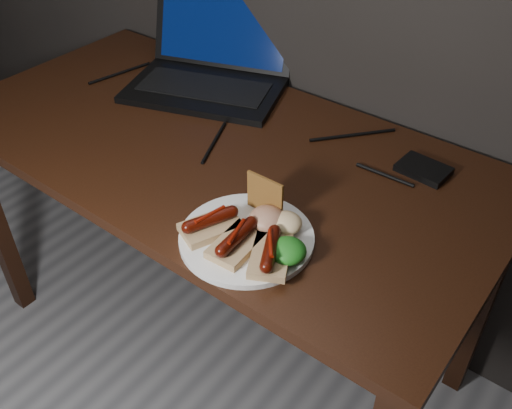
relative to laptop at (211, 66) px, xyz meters
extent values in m
cube|color=black|center=(0.21, -0.23, -0.07)|extent=(1.40, 0.70, 0.03)
cube|color=black|center=(-0.44, 0.07, -0.44)|extent=(0.05, 0.05, 0.72)
cube|color=black|center=(0.86, 0.07, -0.44)|extent=(0.05, 0.05, 0.72)
cube|color=black|center=(0.02, -0.06, -0.04)|extent=(0.48, 0.38, 0.02)
cube|color=black|center=(0.02, -0.06, -0.03)|extent=(0.38, 0.25, 0.00)
cube|color=black|center=(-0.04, 0.10, 0.08)|extent=(0.42, 0.23, 0.23)
cube|color=#061843|center=(-0.04, 0.10, 0.08)|extent=(0.38, 0.20, 0.20)
cube|color=black|center=(0.66, -0.03, -0.05)|extent=(0.12, 0.09, 0.02)
cylinder|color=black|center=(0.21, -0.23, -0.05)|extent=(0.08, 0.17, 0.01)
cylinder|color=black|center=(0.46, 0.00, -0.05)|extent=(0.15, 0.17, 0.01)
cylinder|color=black|center=(0.60, -0.10, -0.05)|extent=(0.14, 0.01, 0.01)
cylinder|color=black|center=(-0.25, -0.12, -0.05)|extent=(0.05, 0.20, 0.01)
cylinder|color=white|center=(0.48, -0.45, -0.05)|extent=(0.28, 0.28, 0.01)
cube|color=tan|center=(0.42, -0.49, -0.03)|extent=(0.11, 0.13, 0.02)
cylinder|color=#521205|center=(0.42, -0.49, -0.01)|extent=(0.06, 0.10, 0.02)
sphere|color=#521205|center=(0.40, -0.53, -0.01)|extent=(0.03, 0.02, 0.02)
sphere|color=#521205|center=(0.44, -0.44, -0.01)|extent=(0.03, 0.02, 0.02)
cylinder|color=#690F05|center=(0.42, -0.49, 0.00)|extent=(0.02, 0.07, 0.01)
cube|color=tan|center=(0.49, -0.49, -0.03)|extent=(0.08, 0.12, 0.02)
cylinder|color=#521205|center=(0.49, -0.49, -0.01)|extent=(0.03, 0.10, 0.02)
sphere|color=#521205|center=(0.49, -0.54, -0.01)|extent=(0.03, 0.02, 0.02)
sphere|color=#521205|center=(0.49, -0.44, -0.01)|extent=(0.03, 0.02, 0.02)
cylinder|color=#690F05|center=(0.49, -0.49, 0.00)|extent=(0.03, 0.07, 0.01)
cube|color=tan|center=(0.56, -0.48, -0.03)|extent=(0.12, 0.13, 0.02)
cylinder|color=#521205|center=(0.56, -0.48, -0.01)|extent=(0.07, 0.10, 0.02)
sphere|color=#521205|center=(0.58, -0.52, -0.01)|extent=(0.03, 0.02, 0.02)
sphere|color=#521205|center=(0.54, -0.44, -0.01)|extent=(0.03, 0.02, 0.02)
cylinder|color=#690F05|center=(0.56, -0.48, 0.00)|extent=(0.05, 0.06, 0.01)
cube|color=#9D682B|center=(0.47, -0.38, 0.00)|extent=(0.08, 0.01, 0.08)
ellipsoid|color=#135811|center=(0.58, -0.46, -0.02)|extent=(0.07, 0.07, 0.04)
ellipsoid|color=maroon|center=(0.50, -0.41, -0.02)|extent=(0.07, 0.07, 0.04)
ellipsoid|color=silver|center=(0.53, -0.39, -0.02)|extent=(0.06, 0.06, 0.04)
camera|label=1|loc=(1.00, -1.09, 0.70)|focal=40.00mm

